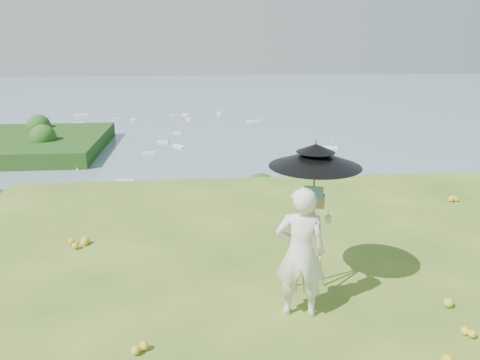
{
  "coord_description": "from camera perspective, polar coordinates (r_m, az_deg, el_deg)",
  "views": [
    {
      "loc": [
        -2.2,
        -4.9,
        3.65
      ],
      "look_at": [
        -1.44,
        3.59,
        1.0
      ],
      "focal_mm": 35.0,
      "sensor_mm": 36.0,
      "label": 1
    }
  ],
  "objects": [
    {
      "name": "slope_trees",
      "position": [
        44.09,
        -1.82,
        -7.77
      ],
      "size": [
        110.0,
        50.0,
        6.0
      ],
      "primitive_type": null,
      "color": "#194314",
      "rests_on": "forest_slope"
    },
    {
      "name": "painter_cap",
      "position": [
        5.93,
        7.69,
        -1.32
      ],
      "size": [
        0.23,
        0.26,
        0.1
      ],
      "primitive_type": null,
      "rotation": [
        0.0,
        0.0,
        -0.26
      ],
      "color": "#BF6870",
      "rests_on": "painter"
    },
    {
      "name": "bay_water",
      "position": [
        247.78,
        -4.62,
        8.46
      ],
      "size": [
        700.0,
        700.0,
        0.0
      ],
      "primitive_type": "plane",
      "color": "slate",
      "rests_on": "ground"
    },
    {
      "name": "harbor_town",
      "position": [
        86.53,
        -3.31,
        -5.3
      ],
      "size": [
        110.0,
        22.0,
        5.0
      ],
      "primitive_type": null,
      "color": "silver",
      "rests_on": "shoreline_tier"
    },
    {
      "name": "moored_boats",
      "position": [
        170.35,
        -8.51,
        4.42
      ],
      "size": [
        140.0,
        140.0,
        0.7
      ],
      "primitive_type": null,
      "color": "white",
      "rests_on": "bay_water"
    },
    {
      "name": "shoreline_tier",
      "position": [
        89.22,
        -3.23,
        -9.16
      ],
      "size": [
        170.0,
        28.0,
        8.0
      ],
      "primitive_type": "cube",
      "color": "#6C6657",
      "rests_on": "bay_water"
    },
    {
      "name": "sun_umbrella",
      "position": [
        6.52,
        9.08,
        0.84
      ],
      "size": [
        1.65,
        1.65,
        0.92
      ],
      "primitive_type": null,
      "rotation": [
        0.0,
        0.0,
        -0.37
      ],
      "color": "black",
      "rests_on": "field_easel"
    },
    {
      "name": "wildflowers",
      "position": [
        6.65,
        15.7,
        -16.13
      ],
      "size": [
        10.0,
        10.5,
        0.12
      ],
      "primitive_type": null,
      "color": "gold",
      "rests_on": "ground"
    },
    {
      "name": "painter",
      "position": [
        6.26,
        7.38,
        -8.8
      ],
      "size": [
        0.73,
        0.54,
        1.82
      ],
      "primitive_type": "imported",
      "rotation": [
        0.0,
        0.0,
        2.97
      ],
      "color": "white",
      "rests_on": "ground"
    },
    {
      "name": "ground",
      "position": [
        6.49,
        16.46,
        -17.74
      ],
      "size": [
        14.0,
        14.0,
        0.0
      ],
      "primitive_type": "plane",
      "color": "#3A5F1B",
      "rests_on": "ground"
    },
    {
      "name": "field_easel",
      "position": [
        6.83,
        8.68,
        -7.27
      ],
      "size": [
        0.79,
        0.79,
        1.67
      ],
      "primitive_type": null,
      "rotation": [
        0.0,
        0.0,
        -0.31
      ],
      "color": "#B08449",
      "rests_on": "ground"
    }
  ]
}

